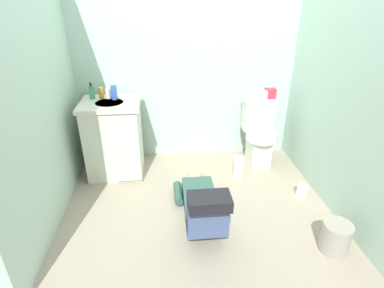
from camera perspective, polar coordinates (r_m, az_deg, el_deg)
ground_plane at (r=2.98m, az=0.76°, el=-11.11°), size 2.94×3.01×0.04m
wall_back at (r=3.46m, az=-1.12°, el=16.47°), size 2.60×0.08×2.40m
wall_left at (r=2.62m, az=-28.12°, el=10.15°), size 0.08×2.01×2.40m
wall_right at (r=2.87m, az=27.37°, el=11.51°), size 0.08×2.01×2.40m
toilet at (r=3.55m, az=12.46°, el=2.02°), size 0.36×0.46×0.75m
vanity_cabinet at (r=3.34m, az=-14.36°, el=1.12°), size 0.60×0.53×0.82m
faucet at (r=3.31m, az=-14.98°, el=9.28°), size 0.02×0.02×0.10m
person_plumber at (r=2.66m, az=1.80°, el=-11.16°), size 0.39×1.06×0.52m
tissue_box at (r=3.47m, az=12.00°, el=9.13°), size 0.22×0.11×0.10m
toiletry_bag at (r=3.51m, az=14.37°, el=9.20°), size 0.12×0.09×0.11m
soap_dispenser at (r=3.33m, az=-18.32°, el=9.22°), size 0.06×0.06×0.17m
bottle_amber at (r=3.30m, az=-16.70°, el=9.18°), size 0.05×0.05×0.12m
bottle_white at (r=3.29m, az=-15.48°, el=9.11°), size 0.05×0.05×0.10m
bottle_blue at (r=3.24m, az=-14.44°, el=9.37°), size 0.06×0.06×0.15m
trash_can at (r=2.67m, az=25.38°, el=-15.54°), size 0.22×0.22×0.25m
paper_towel_roll at (r=3.31m, az=8.68°, el=-4.35°), size 0.11×0.11×0.24m
toilet_paper_roll at (r=3.23m, az=19.98°, el=-8.20°), size 0.11×0.11×0.10m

